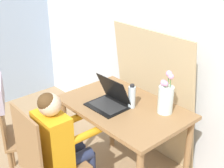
% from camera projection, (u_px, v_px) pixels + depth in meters
% --- Properties ---
extents(wall_back, '(6.40, 0.05, 2.50)m').
position_uv_depth(wall_back, '(190.00, 33.00, 2.54)').
color(wall_back, silver).
rests_on(wall_back, ground_plane).
extents(dining_table, '(1.00, 0.65, 0.75)m').
position_uv_depth(dining_table, '(123.00, 118.00, 2.51)').
color(dining_table, olive).
rests_on(dining_table, ground_plane).
extents(chair_occupied, '(0.41, 0.41, 0.94)m').
position_uv_depth(chair_occupied, '(46.00, 164.00, 2.24)').
color(chair_occupied, olive).
rests_on(chair_occupied, ground_plane).
extents(chair_spare, '(0.54, 0.55, 0.95)m').
position_uv_depth(chair_spare, '(11.00, 116.00, 2.55)').
color(chair_spare, olive).
rests_on(chair_spare, ground_plane).
extents(person_seated, '(0.31, 0.43, 1.03)m').
position_uv_depth(person_seated, '(60.00, 140.00, 2.26)').
color(person_seated, orange).
rests_on(person_seated, ground_plane).
extents(laptop, '(0.31, 0.25, 0.23)m').
position_uv_depth(laptop, '(110.00, 99.00, 2.45)').
color(laptop, black).
rests_on(laptop, dining_table).
extents(flower_vase, '(0.12, 0.12, 0.33)m').
position_uv_depth(flower_vase, '(166.00, 97.00, 2.32)').
color(flower_vase, silver).
rests_on(flower_vase, dining_table).
extents(water_bottle, '(0.06, 0.06, 0.20)m').
position_uv_depth(water_bottle, '(132.00, 97.00, 2.40)').
color(water_bottle, silver).
rests_on(water_bottle, dining_table).
extents(cardboard_panel, '(0.88, 0.19, 1.28)m').
position_uv_depth(cardboard_panel, '(154.00, 96.00, 2.86)').
color(cardboard_panel, tan).
rests_on(cardboard_panel, ground_plane).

